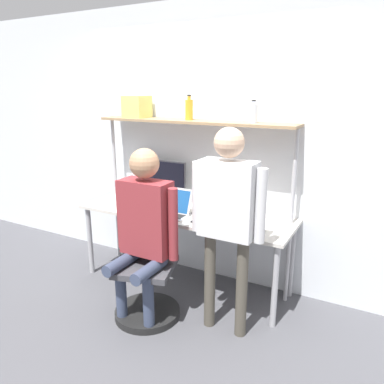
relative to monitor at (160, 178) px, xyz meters
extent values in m
plane|color=#4C4C51|center=(0.42, -0.56, -1.00)|extent=(12.00, 12.00, 0.00)
cube|color=silver|center=(0.42, 0.15, 0.35)|extent=(8.00, 0.06, 2.70)
cube|color=beige|center=(0.42, -0.21, -0.26)|extent=(2.09, 0.66, 0.03)
cylinder|color=#A5A5AA|center=(-0.57, -0.48, -0.63)|extent=(0.05, 0.05, 0.73)
cylinder|color=#A5A5AA|center=(1.40, -0.48, -0.63)|extent=(0.05, 0.05, 0.73)
cylinder|color=#A5A5AA|center=(-0.57, 0.06, -0.63)|extent=(0.05, 0.05, 0.73)
cylinder|color=#A5A5AA|center=(1.40, 0.06, -0.63)|extent=(0.05, 0.05, 0.73)
cube|color=#997A56|center=(0.42, -0.04, 0.60)|extent=(1.99, 0.29, 0.02)
cylinder|color=#B2B2B7|center=(-0.56, -0.04, -0.19)|extent=(0.04, 0.04, 1.61)
cylinder|color=#B2B2B7|center=(1.39, -0.04, -0.19)|extent=(0.04, 0.04, 1.61)
cylinder|color=#333338|center=(0.00, 0.00, -0.23)|extent=(0.17, 0.17, 0.01)
cylinder|color=#333338|center=(0.00, 0.00, -0.19)|extent=(0.06, 0.06, 0.08)
cube|color=#333338|center=(0.00, 0.00, 0.02)|extent=(0.61, 0.01, 0.35)
cube|color=black|center=(0.00, 0.00, 0.02)|extent=(0.59, 0.02, 0.33)
cube|color=#BCBCC1|center=(0.35, -0.35, -0.24)|extent=(0.34, 0.24, 0.01)
cube|color=black|center=(0.35, -0.36, -0.23)|extent=(0.29, 0.13, 0.00)
cube|color=#BCBCC1|center=(0.35, -0.27, -0.12)|extent=(0.34, 0.10, 0.23)
cube|color=#194C8C|center=(0.35, -0.27, -0.12)|extent=(0.30, 0.08, 0.20)
cube|color=black|center=(0.64, -0.37, -0.24)|extent=(0.07, 0.15, 0.01)
cube|color=black|center=(0.64, -0.37, -0.23)|extent=(0.06, 0.13, 0.00)
cylinder|color=black|center=(0.41, -0.85, -0.97)|extent=(0.56, 0.56, 0.06)
cylinder|color=#4C4C51|center=(0.41, -0.85, -0.75)|extent=(0.06, 0.06, 0.38)
cube|color=#3F3F44|center=(0.41, -0.85, -0.54)|extent=(0.57, 0.57, 0.05)
cube|color=#3F3F44|center=(0.35, -0.65, -0.29)|extent=(0.41, 0.16, 0.45)
cylinder|color=#38425B|center=(0.27, -1.02, -0.75)|extent=(0.09, 0.09, 0.49)
cylinder|color=#38425B|center=(0.54, -1.02, -0.75)|extent=(0.09, 0.09, 0.49)
cylinder|color=#38425B|center=(0.27, -0.99, -0.47)|extent=(0.10, 0.38, 0.10)
cylinder|color=#38425B|center=(0.54, -0.99, -0.47)|extent=(0.10, 0.38, 0.10)
cube|color=maroon|center=(0.41, -0.82, -0.11)|extent=(0.42, 0.20, 0.62)
cylinder|color=maroon|center=(0.15, -0.82, -0.12)|extent=(0.08, 0.08, 0.59)
cylinder|color=maroon|center=(0.66, -0.82, -0.12)|extent=(0.08, 0.08, 0.59)
sphere|color=tan|center=(0.41, -0.82, 0.34)|extent=(0.24, 0.24, 0.24)
cylinder|color=#4C473D|center=(0.93, -0.71, -0.59)|extent=(0.09, 0.09, 0.82)
cylinder|color=#4C473D|center=(1.20, -0.71, -0.59)|extent=(0.09, 0.09, 0.82)
cube|color=silver|center=(1.07, -0.71, 0.11)|extent=(0.42, 0.20, 0.58)
cylinder|color=silver|center=(0.81, -0.71, 0.10)|extent=(0.08, 0.08, 0.55)
cylinder|color=silver|center=(1.32, -0.71, 0.10)|extent=(0.08, 0.08, 0.55)
sphere|color=#D8AD8C|center=(1.07, -0.71, 0.53)|extent=(0.22, 0.22, 0.22)
cylinder|color=gold|center=(0.37, -0.04, 0.71)|extent=(0.07, 0.07, 0.19)
cylinder|color=gold|center=(0.37, -0.04, 0.82)|extent=(0.03, 0.03, 0.03)
cylinder|color=black|center=(0.37, -0.04, 0.84)|extent=(0.04, 0.04, 0.01)
cylinder|color=silver|center=(1.00, -0.04, 0.69)|extent=(0.08, 0.08, 0.15)
cylinder|color=silver|center=(1.00, -0.04, 0.78)|extent=(0.03, 0.03, 0.03)
cylinder|color=black|center=(1.00, -0.04, 0.80)|extent=(0.04, 0.04, 0.01)
cube|color=#DBCC66|center=(-0.23, -0.04, 0.72)|extent=(0.22, 0.23, 0.22)
camera|label=1|loc=(2.10, -3.16, 0.91)|focal=35.00mm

